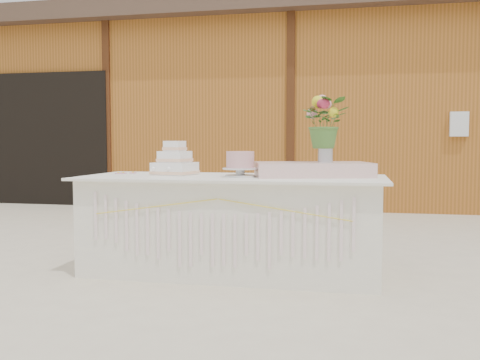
{
  "coord_description": "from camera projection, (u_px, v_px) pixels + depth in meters",
  "views": [
    {
      "loc": [
        0.94,
        -4.13,
        1.04
      ],
      "look_at": [
        0.0,
        0.3,
        0.72
      ],
      "focal_mm": 40.0,
      "sensor_mm": 36.0,
      "label": 1
    }
  ],
  "objects": [
    {
      "name": "wedding_cake",
      "position": [
        175.0,
        163.0,
        4.43
      ],
      "size": [
        0.36,
        0.36,
        0.28
      ],
      "rotation": [
        0.0,
        0.0,
        -0.18
      ],
      "color": "white",
      "rests_on": "cake_table"
    },
    {
      "name": "bouquet",
      "position": [
        326.0,
        117.0,
        4.18
      ],
      "size": [
        0.37,
        0.33,
        0.4
      ],
      "primitive_type": "imported",
      "rotation": [
        0.0,
        0.0,
        0.05
      ],
      "color": "#436F2C",
      "rests_on": "flower_vase"
    },
    {
      "name": "satin_runner",
      "position": [
        312.0,
        169.0,
        4.21
      ],
      "size": [
        0.98,
        0.72,
        0.11
      ],
      "primitive_type": "cube",
      "rotation": [
        0.0,
        0.0,
        0.25
      ],
      "color": "beige",
      "rests_on": "cake_table"
    },
    {
      "name": "cake_table",
      "position": [
        232.0,
        224.0,
        4.26
      ],
      "size": [
        2.4,
        1.0,
        0.77
      ],
      "color": "silver",
      "rests_on": "ground"
    },
    {
      "name": "loose_flowers",
      "position": [
        121.0,
        173.0,
        4.53
      ],
      "size": [
        0.16,
        0.32,
        0.02
      ],
      "primitive_type": null,
      "rotation": [
        0.0,
        0.0,
        0.11
      ],
      "color": "#CB7C9A",
      "rests_on": "cake_table"
    },
    {
      "name": "ground",
      "position": [
        232.0,
        272.0,
        4.29
      ],
      "size": [
        80.0,
        80.0,
        0.0
      ],
      "primitive_type": "plane",
      "color": "beige",
      "rests_on": "ground"
    },
    {
      "name": "flower_vase",
      "position": [
        325.0,
        152.0,
        4.2
      ],
      "size": [
        0.12,
        0.12,
        0.16
      ],
      "primitive_type": "cylinder",
      "color": "silver",
      "rests_on": "satin_runner"
    },
    {
      "name": "barn",
      "position": [
        302.0,
        109.0,
        10.03
      ],
      "size": [
        12.6,
        4.6,
        3.3
      ],
      "color": "#A05B21",
      "rests_on": "ground"
    },
    {
      "name": "pink_cake_stand",
      "position": [
        240.0,
        163.0,
        4.16
      ],
      "size": [
        0.28,
        0.28,
        0.2
      ],
      "color": "silver",
      "rests_on": "cake_table"
    }
  ]
}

